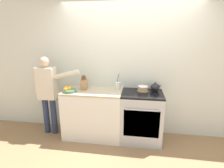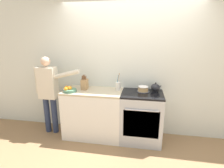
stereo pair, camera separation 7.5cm
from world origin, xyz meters
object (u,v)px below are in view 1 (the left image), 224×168
layer_cake (143,89)px  utensil_crock (118,86)px  knife_block (84,84)px  tea_kettle (155,87)px  person_baker (48,90)px  stove_range (141,117)px  fruit_bowl (69,90)px

layer_cake → utensil_crock: 0.46m
knife_block → layer_cake: bearing=2.2°
layer_cake → knife_block: size_ratio=0.80×
tea_kettle → utensil_crock: bearing=-175.9°
knife_block → person_baker: person_baker is taller
tea_kettle → knife_block: 1.32m
layer_cake → stove_range: bearing=-96.1°
stove_range → tea_kettle: (0.23, 0.16, 0.53)m
stove_range → fruit_bowl: 1.40m
layer_cake → tea_kettle: (0.22, 0.06, 0.02)m
fruit_bowl → tea_kettle: bearing=11.1°
stove_range → fruit_bowl: size_ratio=3.92×
tea_kettle → fruit_bowl: size_ratio=0.86×
utensil_crock → fruit_bowl: 0.89m
stove_range → layer_cake: (0.01, 0.10, 0.51)m
fruit_bowl → knife_block: bearing=41.6°
stove_range → utensil_crock: 0.71m
knife_block → utensil_crock: size_ratio=0.88×
layer_cake → knife_block: knife_block is taller
stove_range → knife_block: bearing=177.0°
layer_cake → tea_kettle: bearing=15.4°
stove_range → tea_kettle: 0.60m
tea_kettle → knife_block: bearing=-175.6°
layer_cake → utensil_crock: bearing=178.5°
layer_cake → fruit_bowl: (-1.31, -0.24, -0.01)m
stove_range → layer_cake: layer_cake is taller
tea_kettle → person_baker: 2.02m
knife_block → fruit_bowl: knife_block is taller
tea_kettle → fruit_bowl: tea_kettle is taller
stove_range → knife_block: size_ratio=3.30×
layer_cake → tea_kettle: 0.23m
tea_kettle → knife_block: (-1.31, -0.10, 0.03)m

